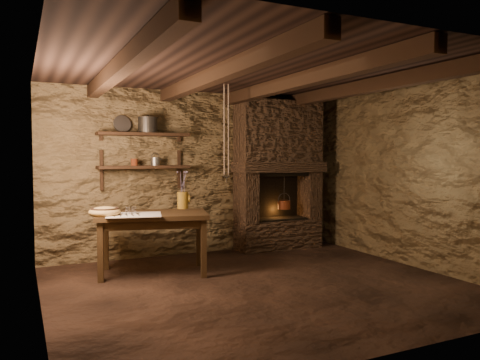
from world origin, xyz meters
name	(u,v)px	position (x,y,z in m)	size (l,w,h in m)	color
floor	(260,286)	(0.00, 0.00, 0.00)	(4.50, 4.50, 0.00)	black
back_wall	(198,173)	(0.00, 2.00, 1.20)	(4.50, 0.04, 2.40)	brown
front_wall	(390,191)	(0.00, -2.00, 1.20)	(4.50, 0.04, 2.40)	brown
left_wall	(39,184)	(-2.25, 0.00, 1.20)	(0.04, 4.00, 2.40)	brown
right_wall	(412,175)	(2.25, 0.00, 1.20)	(0.04, 4.00, 2.40)	brown
ceiling	(261,69)	(0.00, 0.00, 2.40)	(4.50, 4.00, 0.04)	black
beam_far_left	(122,66)	(-1.50, 0.00, 2.31)	(0.14, 3.95, 0.16)	black
beam_mid_left	(218,74)	(-0.50, 0.00, 2.31)	(0.14, 3.95, 0.16)	black
beam_mid_right	(299,81)	(0.50, 0.00, 2.31)	(0.14, 3.95, 0.16)	black
beam_far_right	(368,86)	(1.50, 0.00, 2.31)	(0.14, 3.95, 0.16)	black
shelf_lower	(144,167)	(-0.85, 1.84, 1.30)	(1.25, 0.30, 0.04)	black
shelf_upper	(144,134)	(-0.85, 1.84, 1.75)	(1.25, 0.30, 0.04)	black
hearth	(278,170)	(1.25, 1.77, 1.23)	(1.43, 0.51, 2.30)	#36261B
work_table	(153,241)	(-0.93, 1.06, 0.41)	(1.47, 1.07, 0.75)	black
linen_cloth	(134,215)	(-1.19, 0.93, 0.76)	(0.62, 0.50, 0.01)	white
pewter_cutlery_row	(135,214)	(-1.19, 0.91, 0.77)	(0.52, 0.20, 0.01)	gray
drinking_glasses	(134,210)	(-1.17, 1.05, 0.80)	(0.20, 0.06, 0.08)	white
stoneware_jug	(183,192)	(-0.45, 1.36, 0.97)	(0.17, 0.16, 0.51)	olive
wooden_bowl	(105,212)	(-1.51, 1.03, 0.80)	(0.37, 0.37, 0.13)	#A28246
iron_stockpot	(148,126)	(-0.79, 1.84, 1.87)	(0.27, 0.27, 0.20)	#2B2926
tin_pan	(122,124)	(-1.12, 1.94, 1.89)	(0.24, 0.24, 0.03)	gray
small_kettle	(155,161)	(-0.69, 1.84, 1.38)	(0.16, 0.12, 0.18)	gray
rusty_tin	(134,162)	(-0.98, 1.84, 1.37)	(0.09, 0.09, 0.09)	#592311
red_pot	(284,204)	(1.33, 1.72, 0.70)	(0.22, 0.22, 0.54)	maroon
hanging_ropes	(226,129)	(0.05, 1.05, 1.80)	(0.08, 0.08, 1.20)	tan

